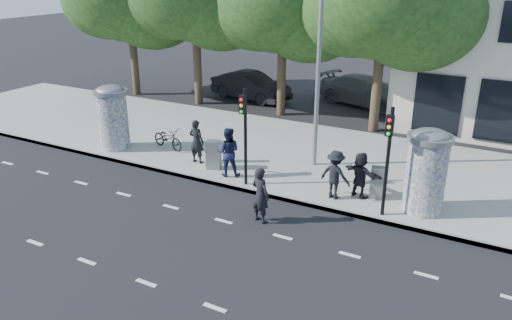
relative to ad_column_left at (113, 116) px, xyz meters
The scene contains 20 objects.
ground 8.63m from the ad_column_left, 32.01° to the right, with size 120.00×120.00×0.00m, color black.
sidewalk 7.94m from the ad_column_left, 22.62° to the left, with size 40.00×8.00×0.15m, color gray.
curb 7.41m from the ad_column_left, ahead, with size 40.00×0.10×0.16m, color slate.
lane_dash_near 9.95m from the ad_column_left, 42.94° to the right, with size 32.00×0.12×0.01m, color silver.
lane_dash_far 7.99m from the ad_column_left, 23.29° to the right, with size 32.00×0.12×0.01m, color silver.
ad_column_left is the anchor object (origin of this frame).
ad_column_right 12.40m from the ad_column_left, ahead, with size 1.36×1.36×2.65m.
traffic_pole_near 6.67m from the ad_column_left, ahead, with size 0.22×0.31×3.40m.
traffic_pole_far 11.44m from the ad_column_left, ahead, with size 0.22×0.31×3.40m.
street_lamp 8.90m from the ad_column_left, 14.94° to the left, with size 0.25×0.93×8.00m.
ped_b 3.98m from the ad_column_left, ahead, with size 0.62×0.41×1.71m, color black.
ped_c 5.69m from the ad_column_left, ahead, with size 0.88×0.69×1.81m, color #181D3D.
ped_d 9.70m from the ad_column_left, ahead, with size 1.05×0.60×1.63m, color black.
ped_f 10.40m from the ad_column_left, ahead, with size 1.44×0.52×1.55m, color black.
man_road 8.60m from the ad_column_left, 17.37° to the right, with size 0.64×0.42×1.76m, color black.
bicycle 2.40m from the ad_column_left, 26.18° to the left, with size 1.70×0.59×0.89m, color black.
cabinet_left 4.91m from the ad_column_left, ahead, with size 0.52×0.38×1.09m, color slate.
cabinet_right 10.97m from the ad_column_left, ahead, with size 0.51×0.37×1.06m, color slate.
car_mid 10.22m from the ad_column_left, 85.34° to the left, with size 4.79×1.67×1.58m, color black.
car_right 14.06m from the ad_column_left, 60.17° to the left, with size 5.42×2.20×1.57m, color #595B60.
Camera 1 is at (7.26, -9.98, 7.30)m, focal length 35.00 mm.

